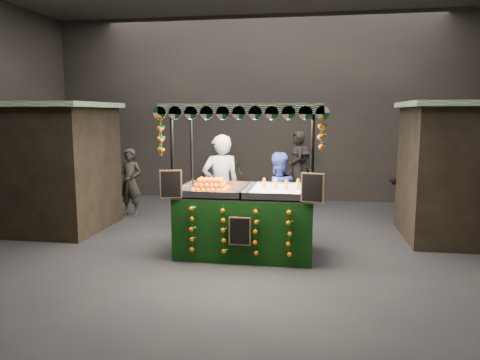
# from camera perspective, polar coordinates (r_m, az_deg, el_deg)

# --- Properties ---
(ground) EXTENTS (12.00, 12.00, 0.00)m
(ground) POSITION_cam_1_polar(r_m,az_deg,el_deg) (8.00, -0.15, -8.96)
(ground) COLOR black
(ground) RESTS_ON ground
(market_hall) EXTENTS (12.10, 10.10, 5.05)m
(market_hall) POSITION_cam_1_polar(r_m,az_deg,el_deg) (7.70, -0.16, 15.82)
(market_hall) COLOR black
(market_hall) RESTS_ON ground
(neighbour_stall_left) EXTENTS (3.00, 2.20, 2.60)m
(neighbour_stall_left) POSITION_cam_1_polar(r_m,az_deg,el_deg) (10.29, -24.11, 1.64)
(neighbour_stall_left) COLOR black
(neighbour_stall_left) RESTS_ON ground
(juice_stall) EXTENTS (2.61, 1.54, 2.53)m
(juice_stall) POSITION_cam_1_polar(r_m,az_deg,el_deg) (7.66, 0.78, -3.66)
(juice_stall) COLOR black
(juice_stall) RESTS_ON ground
(vendor_grey) EXTENTS (0.86, 0.73, 1.99)m
(vendor_grey) POSITION_cam_1_polar(r_m,az_deg,el_deg) (8.71, -2.42, -0.82)
(vendor_grey) COLOR slate
(vendor_grey) RESTS_ON ground
(vendor_blue) EXTENTS (1.00, 0.91, 1.67)m
(vendor_blue) POSITION_cam_1_polar(r_m,az_deg,el_deg) (8.52, 4.66, -2.12)
(vendor_blue) COLOR navy
(vendor_blue) RESTS_ON ground
(shopper_0) EXTENTS (0.63, 0.47, 1.57)m
(shopper_0) POSITION_cam_1_polar(r_m,az_deg,el_deg) (10.92, -13.58, -0.27)
(shopper_0) COLOR #2C2824
(shopper_0) RESTS_ON ground
(shopper_1) EXTENTS (0.92, 0.92, 1.51)m
(shopper_1) POSITION_cam_1_polar(r_m,az_deg,el_deg) (10.88, 24.64, -1.00)
(shopper_1) COLOR black
(shopper_1) RESTS_ON ground
(shopper_2) EXTENTS (1.20, 0.80, 1.90)m
(shopper_2) POSITION_cam_1_polar(r_m,az_deg,el_deg) (10.46, -2.24, 0.47)
(shopper_2) COLOR #2C2624
(shopper_2) RESTS_ON ground
(shopper_3) EXTENTS (1.15, 0.93, 1.55)m
(shopper_3) POSITION_cam_1_polar(r_m,az_deg,el_deg) (12.03, 7.68, 0.62)
(shopper_3) COLOR black
(shopper_3) RESTS_ON ground
(shopper_4) EXTENTS (0.95, 0.95, 1.67)m
(shopper_4) POSITION_cam_1_polar(r_m,az_deg,el_deg) (11.50, -20.83, 0.07)
(shopper_4) COLOR black
(shopper_4) RESTS_ON ground
(shopper_5) EXTENTS (1.18, 1.44, 1.55)m
(shopper_5) POSITION_cam_1_polar(r_m,az_deg,el_deg) (10.65, 20.42, -0.86)
(shopper_5) COLOR black
(shopper_5) RESTS_ON ground
(shopper_6) EXTENTS (0.62, 0.79, 1.92)m
(shopper_6) POSITION_cam_1_polar(r_m,az_deg,el_deg) (11.96, 7.14, 1.47)
(shopper_6) COLOR black
(shopper_6) RESTS_ON ground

